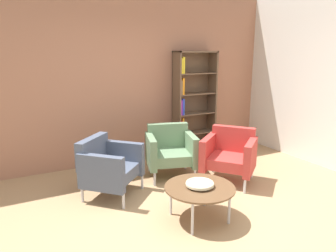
{
  "coord_description": "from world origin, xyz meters",
  "views": [
    {
      "loc": [
        -1.78,
        -2.63,
        1.88
      ],
      "look_at": [
        0.01,
        0.84,
        0.95
      ],
      "focal_mm": 33.34,
      "sensor_mm": 36.0,
      "label": 1
    }
  ],
  "objects_px": {
    "decorative_bowl": "(200,184)",
    "armchair_spare_guest": "(108,165)",
    "bookshelf_tall": "(191,105)",
    "armchair_near_window": "(230,154)",
    "armchair_corner_red": "(170,150)",
    "coffee_table_low": "(200,189)"
  },
  "relations": [
    {
      "from": "decorative_bowl",
      "to": "armchair_spare_guest",
      "type": "relative_size",
      "value": 0.34
    },
    {
      "from": "bookshelf_tall",
      "to": "armchair_spare_guest",
      "type": "bearing_deg",
      "value": -151.21
    },
    {
      "from": "armchair_spare_guest",
      "to": "decorative_bowl",
      "type": "bearing_deg",
      "value": -101.13
    },
    {
      "from": "armchair_near_window",
      "to": "decorative_bowl",
      "type": "bearing_deg",
      "value": -92.89
    },
    {
      "from": "bookshelf_tall",
      "to": "armchair_near_window",
      "type": "xyz_separation_m",
      "value": [
        -0.19,
        -1.42,
        -0.51
      ]
    },
    {
      "from": "armchair_corner_red",
      "to": "coffee_table_low",
      "type": "bearing_deg",
      "value": -87.04
    },
    {
      "from": "bookshelf_tall",
      "to": "coffee_table_low",
      "type": "xyz_separation_m",
      "value": [
        -1.2,
        -2.15,
        -0.55
      ]
    },
    {
      "from": "decorative_bowl",
      "to": "armchair_corner_red",
      "type": "distance_m",
      "value": 1.36
    },
    {
      "from": "decorative_bowl",
      "to": "armchair_near_window",
      "type": "height_order",
      "value": "armchair_near_window"
    },
    {
      "from": "coffee_table_low",
      "to": "armchair_near_window",
      "type": "relative_size",
      "value": 0.84
    },
    {
      "from": "decorative_bowl",
      "to": "armchair_spare_guest",
      "type": "xyz_separation_m",
      "value": [
        -0.73,
        1.09,
        -0.02
      ]
    },
    {
      "from": "armchair_corner_red",
      "to": "armchair_near_window",
      "type": "relative_size",
      "value": 0.91
    },
    {
      "from": "bookshelf_tall",
      "to": "armchair_near_window",
      "type": "bearing_deg",
      "value": -97.82
    },
    {
      "from": "armchair_spare_guest",
      "to": "armchair_near_window",
      "type": "height_order",
      "value": "same"
    },
    {
      "from": "coffee_table_low",
      "to": "armchair_corner_red",
      "type": "height_order",
      "value": "armchair_corner_red"
    },
    {
      "from": "bookshelf_tall",
      "to": "decorative_bowl",
      "type": "bearing_deg",
      "value": -119.08
    },
    {
      "from": "armchair_spare_guest",
      "to": "armchair_near_window",
      "type": "relative_size",
      "value": 1.0
    },
    {
      "from": "bookshelf_tall",
      "to": "armchair_near_window",
      "type": "distance_m",
      "value": 1.52
    },
    {
      "from": "decorative_bowl",
      "to": "armchair_corner_red",
      "type": "bearing_deg",
      "value": 76.41
    },
    {
      "from": "armchair_near_window",
      "to": "armchair_corner_red",
      "type": "bearing_deg",
      "value": -169.66
    },
    {
      "from": "armchair_corner_red",
      "to": "armchair_spare_guest",
      "type": "xyz_separation_m",
      "value": [
        -1.05,
        -0.23,
        0.0
      ]
    },
    {
      "from": "decorative_bowl",
      "to": "armchair_near_window",
      "type": "xyz_separation_m",
      "value": [
        1.0,
        0.74,
        -0.02
      ]
    }
  ]
}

